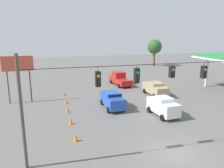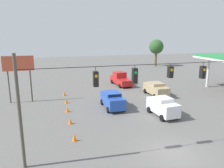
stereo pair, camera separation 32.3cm
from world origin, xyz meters
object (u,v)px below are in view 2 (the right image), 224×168
Objects in this scene: traffic_cone_third at (67,109)px; sedan_tan_oncoming_far at (156,89)px; pickup_truck_red_oncoming_deep at (121,79)px; traffic_cone_second at (70,121)px; traffic_cone_fourth at (66,101)px; roadside_billboard at (19,68)px; traffic_cone_nearest at (74,137)px; tree_horizon_left at (156,47)px; sedan_white_crossing_near at (163,106)px; sedan_blue_withflow_mid at (112,100)px; overhead_signal_span at (168,87)px; traffic_cone_fifth at (64,94)px.

sedan_tan_oncoming_far is at bearing -164.40° from traffic_cone_third.
pickup_truck_red_oncoming_deep reaches higher than traffic_cone_second.
roadside_billboard reaches higher than traffic_cone_fourth.
pickup_truck_red_oncoming_deep is 9.02× the size of traffic_cone_third.
traffic_cone_fourth is 6.92m from roadside_billboard.
traffic_cone_second is at bearing -89.61° from traffic_cone_nearest.
traffic_cone_third is at bearing 49.21° from tree_horizon_left.
sedan_white_crossing_near is 14.52m from pickup_truck_red_oncoming_deep.
sedan_blue_withflow_mid is 6.16m from traffic_cone_second.
pickup_truck_red_oncoming_deep is at bearing -112.47° from sedan_blue_withflow_mid.
sedan_white_crossing_near is 17.48m from roadside_billboard.
traffic_cone_fourth is (5.01, -3.15, -0.68)m from sedan_blue_withflow_mid.
traffic_cone_nearest is at bearing 90.44° from traffic_cone_third.
traffic_cone_fourth is (9.38, -6.93, -0.71)m from sedan_white_crossing_near.
overhead_signal_span reaches higher than sedan_white_crossing_near.
traffic_cone_nearest is (9.43, 3.13, -0.71)m from sedan_white_crossing_near.
tree_horizon_left is (-12.72, -25.56, 4.03)m from sedan_tan_oncoming_far.
sedan_blue_withflow_mid is 7.40× the size of traffic_cone_fourth.
sedan_blue_withflow_mid is at bearing -179.62° from traffic_cone_third.
overhead_signal_span is 33.17× the size of traffic_cone_fourth.
sedan_white_crossing_near is 36.47m from tree_horizon_left.
traffic_cone_fourth is at bearing 90.32° from traffic_cone_fifth.
tree_horizon_left is at bearing -127.66° from traffic_cone_second.
sedan_blue_withflow_mid is at bearing 153.87° from roadside_billboard.
sedan_tan_oncoming_far is at bearing -150.94° from traffic_cone_second.
traffic_cone_second is at bearing 90.48° from traffic_cone_third.
sedan_blue_withflow_mid is 5.16m from traffic_cone_third.
pickup_truck_red_oncoming_deep is at bearing -156.44° from traffic_cone_fifth.
roadside_billboard is at bearing -66.20° from traffic_cone_nearest.
tree_horizon_left is at bearing -124.84° from traffic_cone_nearest.
sedan_white_crossing_near is at bearing 139.10° from sedan_blue_withflow_mid.
sedan_tan_oncoming_far is at bearing -111.45° from sedan_white_crossing_near.
traffic_cone_third and traffic_cone_fifth have the same top height.
traffic_cone_third is (5.11, 0.03, -0.68)m from sedan_blue_withflow_mid.
sedan_white_crossing_near is (2.82, 7.19, 0.07)m from sedan_tan_oncoming_far.
traffic_cone_second is (6.53, -6.19, -4.32)m from overhead_signal_span.
traffic_cone_fifth is 0.11× the size of roadside_billboard.
traffic_cone_nearest and traffic_cone_second have the same top height.
sedan_white_crossing_near reaches higher than traffic_cone_third.
roadside_billboard is 38.56m from tree_horizon_left.
traffic_cone_second is 0.09× the size of tree_horizon_left.
traffic_cone_second is 1.00× the size of traffic_cone_fifth.
tree_horizon_left is (-25.02, -29.00, 4.68)m from traffic_cone_third.
traffic_cone_third is (9.48, -3.75, -0.71)m from sedan_white_crossing_near.
traffic_cone_fifth is 0.09× the size of tree_horizon_left.
sedan_blue_withflow_mid is 0.65× the size of tree_horizon_left.
sedan_tan_oncoming_far is at bearing 174.55° from roadside_billboard.
traffic_cone_nearest is 0.09× the size of tree_horizon_left.
traffic_cone_third is 6.64m from traffic_cone_fifth.
pickup_truck_red_oncoming_deep reaches higher than traffic_cone_third.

